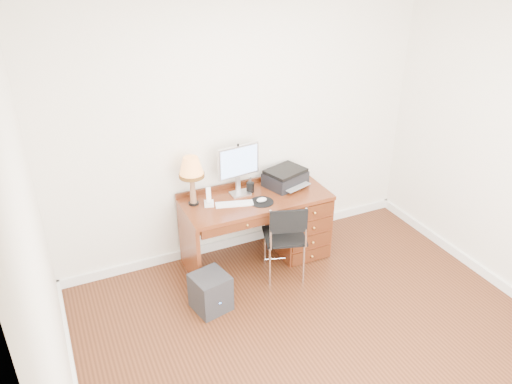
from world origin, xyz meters
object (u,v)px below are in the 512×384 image
desk (283,219)px  chair (288,234)px  monitor (239,164)px  equipment_box (211,292)px  printer (285,177)px  leg_lamp (191,170)px  phone (209,200)px

desk → chair: size_ratio=1.77×
monitor → equipment_box: monitor is taller
desk → monitor: 0.81m
printer → leg_lamp: size_ratio=0.97×
desk → phone: phone is taller
monitor → phone: 0.48m
printer → leg_lamp: leg_lamp is taller
leg_lamp → chair: 1.12m
desk → printer: printer is taller
phone → equipment_box: bearing=-94.8°
chair → equipment_box: size_ratio=2.33×
chair → monitor: bearing=132.6°
monitor → printer: bearing=-11.5°
monitor → chair: bearing=-72.3°
printer → chair: size_ratio=0.57×
phone → desk: bearing=13.8°
desk → equipment_box: (-1.04, -0.55, -0.23)m
desk → phone: (-0.81, 0.03, 0.39)m
equipment_box → phone: bearing=56.6°
desk → monitor: size_ratio=2.88×
equipment_box → chair: bearing=-3.8°
desk → leg_lamp: bearing=172.4°
desk → leg_lamp: leg_lamp is taller
monitor → equipment_box: 1.29m
printer → chair: (-0.24, -0.54, -0.32)m
monitor → phone: bearing=-169.7°
chair → equipment_box: bearing=-153.7°
leg_lamp → phone: leg_lamp is taller
printer → phone: bearing=167.1°
printer → equipment_box: (-1.11, -0.67, -0.66)m
monitor → chair: monitor is taller
printer → leg_lamp: 1.05m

